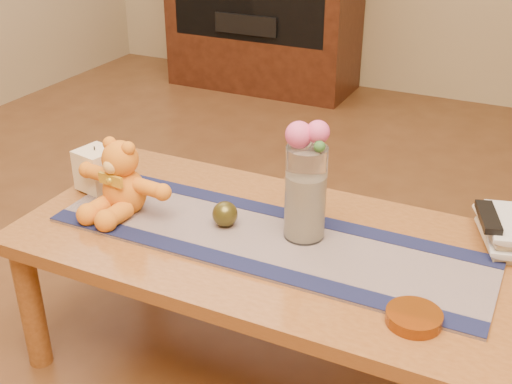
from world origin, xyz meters
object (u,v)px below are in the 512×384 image
at_px(pillar_candle, 97,169).
at_px(amber_dish, 414,318).
at_px(teddy_bear, 123,177).
at_px(tv_remote, 488,217).
at_px(bronze_ball, 225,214).
at_px(book_bottom, 483,239).
at_px(glass_vase, 305,193).

bearing_deg(pillar_candle, amber_dish, -12.08).
relative_size(teddy_bear, tv_remote, 1.91).
bearing_deg(pillar_candle, bronze_ball, -4.46).
distance_m(tv_remote, amber_dish, 0.42).
bearing_deg(book_bottom, teddy_bear, 174.74).
bearing_deg(teddy_bear, pillar_candle, 159.22).
distance_m(teddy_bear, book_bottom, 1.01).
bearing_deg(teddy_bear, bronze_ball, 12.72).
bearing_deg(book_bottom, glass_vase, -177.97).
height_order(glass_vase, bronze_ball, glass_vase).
bearing_deg(amber_dish, bronze_ball, 162.03).
height_order(teddy_bear, bronze_ball, teddy_bear).
xyz_separation_m(pillar_candle, book_bottom, (1.13, 0.20, -0.06)).
distance_m(pillar_candle, book_bottom, 1.15).
bearing_deg(amber_dish, tv_remote, 77.78).
xyz_separation_m(glass_vase, tv_remote, (0.45, 0.18, -0.05)).
relative_size(teddy_bear, glass_vase, 1.18).
xyz_separation_m(pillar_candle, amber_dish, (1.04, -0.22, -0.06)).
xyz_separation_m(bronze_ball, tv_remote, (0.66, 0.22, 0.04)).
relative_size(bronze_ball, amber_dish, 0.57).
xyz_separation_m(pillar_candle, glass_vase, (0.69, 0.01, 0.07)).
height_order(bronze_ball, book_bottom, bronze_ball).
distance_m(pillar_candle, glass_vase, 0.69).
relative_size(pillar_candle, glass_vase, 0.48).
distance_m(bronze_ball, tv_remote, 0.70).
height_order(glass_vase, tv_remote, glass_vase).
distance_m(bronze_ball, book_bottom, 0.70).
relative_size(book_bottom, tv_remote, 1.39).
xyz_separation_m(bronze_ball, amber_dish, (0.58, -0.19, -0.03)).
xyz_separation_m(pillar_candle, bronze_ball, (0.47, -0.04, -0.03)).
height_order(glass_vase, amber_dish, glass_vase).
bearing_deg(tv_remote, book_bottom, 90.00).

